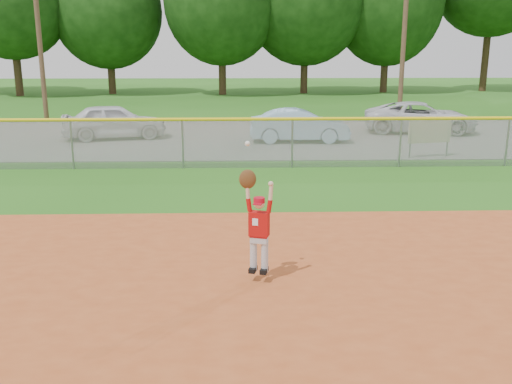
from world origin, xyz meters
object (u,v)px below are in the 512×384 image
sponsor_sign (430,131)px  car_white_a (114,121)px  car_white_b (420,117)px  ballplayer (257,222)px  car_blue (299,126)px

sponsor_sign → car_white_a: bearing=159.0°
sponsor_sign → car_white_b: bearing=75.4°
car_white_a → car_white_b: size_ratio=0.87×
car_white_a → ballplayer: ballplayer is taller
car_blue → car_white_b: 5.88m
car_white_a → sponsor_sign: size_ratio=2.68×
car_white_a → sponsor_sign: 12.08m
ballplayer → car_white_b: bearing=64.5°
car_blue → sponsor_sign: size_ratio=2.51×
car_white_b → sponsor_sign: size_ratio=3.08×
car_white_b → ballplayer: 17.42m
car_blue → car_white_b: car_white_b is taller
car_white_a → sponsor_sign: bearing=-123.4°
car_white_a → sponsor_sign: (11.27, -4.33, 0.18)m
car_white_a → car_blue: bearing=-110.2°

